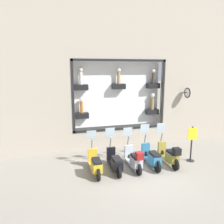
{
  "coord_description": "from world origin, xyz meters",
  "views": [
    {
      "loc": [
        -7.42,
        3.37,
        4.15
      ],
      "look_at": [
        2.04,
        0.82,
        2.19
      ],
      "focal_mm": 35.0,
      "sensor_mm": 36.0,
      "label": 1
    }
  ],
  "objects_px": {
    "scooter_silver_2": "(134,159)",
    "scooter_yellow_4": "(95,164)",
    "scooter_teal_1": "(152,157)",
    "scooter_olive_0": "(169,155)",
    "scooter_black_3": "(115,162)",
    "shop_sign_post": "(192,143)"
  },
  "relations": [
    {
      "from": "scooter_teal_1",
      "to": "scooter_black_3",
      "type": "distance_m",
      "value": 1.63
    },
    {
      "from": "scooter_teal_1",
      "to": "shop_sign_post",
      "type": "distance_m",
      "value": 2.03
    },
    {
      "from": "scooter_yellow_4",
      "to": "scooter_silver_2",
      "type": "bearing_deg",
      "value": -92.18
    },
    {
      "from": "scooter_silver_2",
      "to": "scooter_yellow_4",
      "type": "xyz_separation_m",
      "value": [
        0.06,
        1.63,
        -0.04
      ]
    },
    {
      "from": "scooter_olive_0",
      "to": "shop_sign_post",
      "type": "height_order",
      "value": "scooter_olive_0"
    },
    {
      "from": "scooter_yellow_4",
      "to": "scooter_black_3",
      "type": "bearing_deg",
      "value": -90.04
    },
    {
      "from": "scooter_black_3",
      "to": "shop_sign_post",
      "type": "height_order",
      "value": "scooter_black_3"
    },
    {
      "from": "scooter_olive_0",
      "to": "scooter_silver_2",
      "type": "xyz_separation_m",
      "value": [
        -0.01,
        1.63,
        -0.01
      ]
    },
    {
      "from": "scooter_black_3",
      "to": "scooter_yellow_4",
      "type": "relative_size",
      "value": 1.0
    },
    {
      "from": "scooter_teal_1",
      "to": "scooter_olive_0",
      "type": "bearing_deg",
      "value": -94.41
    },
    {
      "from": "scooter_silver_2",
      "to": "scooter_yellow_4",
      "type": "relative_size",
      "value": 1.0
    },
    {
      "from": "scooter_silver_2",
      "to": "scooter_black_3",
      "type": "bearing_deg",
      "value": 85.69
    },
    {
      "from": "scooter_olive_0",
      "to": "scooter_black_3",
      "type": "distance_m",
      "value": 2.44
    },
    {
      "from": "scooter_silver_2",
      "to": "shop_sign_post",
      "type": "bearing_deg",
      "value": -86.95
    },
    {
      "from": "scooter_black_3",
      "to": "scooter_olive_0",
      "type": "bearing_deg",
      "value": -91.31
    },
    {
      "from": "scooter_black_3",
      "to": "scooter_yellow_4",
      "type": "bearing_deg",
      "value": 89.96
    },
    {
      "from": "scooter_black_3",
      "to": "shop_sign_post",
      "type": "relative_size",
      "value": 1.11
    },
    {
      "from": "scooter_olive_0",
      "to": "scooter_silver_2",
      "type": "distance_m",
      "value": 1.63
    },
    {
      "from": "scooter_teal_1",
      "to": "scooter_yellow_4",
      "type": "relative_size",
      "value": 1.0
    },
    {
      "from": "scooter_olive_0",
      "to": "scooter_yellow_4",
      "type": "xyz_separation_m",
      "value": [
        0.06,
        3.26,
        -0.05
      ]
    },
    {
      "from": "shop_sign_post",
      "to": "scooter_olive_0",
      "type": "bearing_deg",
      "value": 96.98
    },
    {
      "from": "scooter_teal_1",
      "to": "shop_sign_post",
      "type": "relative_size",
      "value": 1.11
    }
  ]
}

